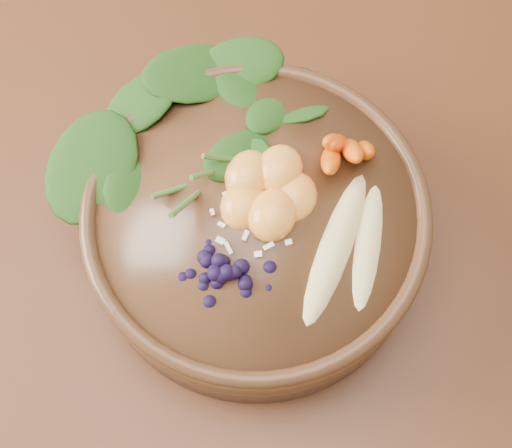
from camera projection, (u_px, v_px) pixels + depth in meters
The scene contains 9 objects.
ground at pixel (116, 322), 1.43m from camera, with size 4.00×4.00×0.00m, color #381E0F.
dining_table at pixel (13, 173), 0.82m from camera, with size 1.60×0.90×0.75m.
stoneware_bowl at pixel (256, 228), 0.65m from camera, with size 0.30×0.30×0.08m, color #50331E.
kale_heap at pixel (238, 119), 0.62m from camera, with size 0.20×0.18×0.05m, color #214C16, non-canonical shape.
carrot_cluster at pixel (357, 135), 0.59m from camera, with size 0.06×0.06×0.08m, color #EC5D0B, non-canonical shape.
banana_halves at pixel (354, 240), 0.59m from camera, with size 0.07×0.17×0.03m.
mandarin_cluster at pixel (268, 185), 0.60m from camera, with size 0.09×0.10×0.03m, color orange, non-canonical shape.
blueberry_pile at pixel (226, 266), 0.57m from camera, with size 0.14×0.10×0.04m, color black, non-canonical shape.
coconut_flakes at pixel (248, 229), 0.60m from camera, with size 0.10×0.07×0.01m, color white, non-canonical shape.
Camera 1 is at (0.39, -0.26, 1.39)m, focal length 50.00 mm.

